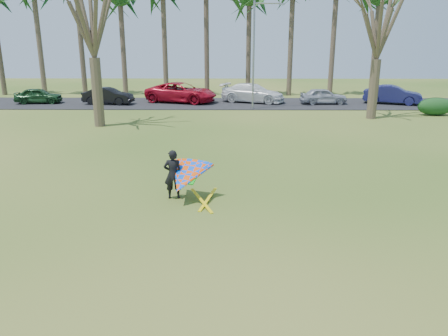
{
  "coord_description": "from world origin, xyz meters",
  "views": [
    {
      "loc": [
        0.17,
        -12.11,
        5.27
      ],
      "look_at": [
        0.0,
        2.0,
        1.1
      ],
      "focal_mm": 35.0,
      "sensor_mm": 36.0,
      "label": 1
    }
  ],
  "objects_px": {
    "car_5": "(393,95)",
    "kite_flyer": "(184,177)",
    "car_0": "(38,96)",
    "car_2": "(181,92)",
    "car_3": "(253,93)",
    "car_4": "(323,96)",
    "car_1": "(108,96)",
    "streetlight": "(256,50)",
    "bare_tree_left": "(91,10)",
    "bare_tree_right": "(380,19)"
  },
  "relations": [
    {
      "from": "bare_tree_left",
      "to": "car_2",
      "type": "relative_size",
      "value": 1.6
    },
    {
      "from": "car_5",
      "to": "car_1",
      "type": "bearing_deg",
      "value": 112.66
    },
    {
      "from": "bare_tree_left",
      "to": "car_5",
      "type": "xyz_separation_m",
      "value": [
        21.84,
        9.75,
        -6.09
      ]
    },
    {
      "from": "car_3",
      "to": "car_5",
      "type": "relative_size",
      "value": 1.17
    },
    {
      "from": "car_1",
      "to": "bare_tree_right",
      "type": "bearing_deg",
      "value": -100.34
    },
    {
      "from": "bare_tree_left",
      "to": "car_5",
      "type": "relative_size",
      "value": 2.09
    },
    {
      "from": "car_0",
      "to": "car_5",
      "type": "bearing_deg",
      "value": -95.61
    },
    {
      "from": "car_3",
      "to": "car_4",
      "type": "height_order",
      "value": "car_3"
    },
    {
      "from": "car_4",
      "to": "car_5",
      "type": "xyz_separation_m",
      "value": [
        5.78,
        0.1,
        0.11
      ]
    },
    {
      "from": "bare_tree_left",
      "to": "car_5",
      "type": "height_order",
      "value": "bare_tree_left"
    },
    {
      "from": "streetlight",
      "to": "car_1",
      "type": "bearing_deg",
      "value": 169.2
    },
    {
      "from": "car_2",
      "to": "car_3",
      "type": "bearing_deg",
      "value": -71.61
    },
    {
      "from": "kite_flyer",
      "to": "car_3",
      "type": "bearing_deg",
      "value": 81.55
    },
    {
      "from": "car_5",
      "to": "car_4",
      "type": "bearing_deg",
      "value": 112.62
    },
    {
      "from": "car_2",
      "to": "kite_flyer",
      "type": "relative_size",
      "value": 2.53
    },
    {
      "from": "car_1",
      "to": "car_2",
      "type": "bearing_deg",
      "value": -71.58
    },
    {
      "from": "streetlight",
      "to": "kite_flyer",
      "type": "xyz_separation_m",
      "value": [
        -3.5,
        -20.18,
        -3.62
      ]
    },
    {
      "from": "car_0",
      "to": "kite_flyer",
      "type": "bearing_deg",
      "value": -153.16
    },
    {
      "from": "car_4",
      "to": "kite_flyer",
      "type": "xyz_separation_m",
      "value": [
        -9.39,
        -22.83,
        0.13
      ]
    },
    {
      "from": "bare_tree_right",
      "to": "car_4",
      "type": "relative_size",
      "value": 2.39
    },
    {
      "from": "kite_flyer",
      "to": "car_1",
      "type": "bearing_deg",
      "value": 110.9
    },
    {
      "from": "car_2",
      "to": "car_3",
      "type": "xyz_separation_m",
      "value": [
        6.13,
        0.07,
        -0.05
      ]
    },
    {
      "from": "bare_tree_right",
      "to": "car_1",
      "type": "height_order",
      "value": "bare_tree_right"
    },
    {
      "from": "car_1",
      "to": "car_2",
      "type": "relative_size",
      "value": 0.68
    },
    {
      "from": "car_3",
      "to": "car_1",
      "type": "bearing_deg",
      "value": 116.56
    },
    {
      "from": "car_2",
      "to": "car_5",
      "type": "xyz_separation_m",
      "value": [
        17.78,
        -0.74,
        -0.08
      ]
    },
    {
      "from": "bare_tree_right",
      "to": "streetlight",
      "type": "bearing_deg",
      "value": 152.97
    },
    {
      "from": "bare_tree_right",
      "to": "car_4",
      "type": "distance_m",
      "value": 9.07
    },
    {
      "from": "bare_tree_right",
      "to": "car_4",
      "type": "bearing_deg",
      "value": 106.33
    },
    {
      "from": "car_0",
      "to": "car_3",
      "type": "distance_m",
      "value": 18.15
    },
    {
      "from": "bare_tree_right",
      "to": "kite_flyer",
      "type": "height_order",
      "value": "bare_tree_right"
    },
    {
      "from": "car_5",
      "to": "kite_flyer",
      "type": "bearing_deg",
      "value": 168.09
    },
    {
      "from": "car_0",
      "to": "car_3",
      "type": "height_order",
      "value": "car_3"
    },
    {
      "from": "bare_tree_right",
      "to": "kite_flyer",
      "type": "bearing_deg",
      "value": -125.01
    },
    {
      "from": "car_1",
      "to": "car_4",
      "type": "relative_size",
      "value": 1.07
    },
    {
      "from": "car_2",
      "to": "car_4",
      "type": "distance_m",
      "value": 12.03
    },
    {
      "from": "car_5",
      "to": "kite_flyer",
      "type": "xyz_separation_m",
      "value": [
        -15.17,
        -22.93,
        0.02
      ]
    },
    {
      "from": "kite_flyer",
      "to": "car_0",
      "type": "bearing_deg",
      "value": 122.53
    },
    {
      "from": "streetlight",
      "to": "car_2",
      "type": "distance_m",
      "value": 7.88
    },
    {
      "from": "car_2",
      "to": "car_0",
      "type": "bearing_deg",
      "value": 111.45
    },
    {
      "from": "car_3",
      "to": "bare_tree_left",
      "type": "bearing_deg",
      "value": 156.66
    },
    {
      "from": "car_4",
      "to": "car_1",
      "type": "bearing_deg",
      "value": 88.0
    },
    {
      "from": "car_1",
      "to": "streetlight",
      "type": "bearing_deg",
      "value": -93.58
    },
    {
      "from": "car_2",
      "to": "car_3",
      "type": "relative_size",
      "value": 1.11
    },
    {
      "from": "car_2",
      "to": "kite_flyer",
      "type": "distance_m",
      "value": 23.81
    },
    {
      "from": "bare_tree_right",
      "to": "car_0",
      "type": "relative_size",
      "value": 2.43
    },
    {
      "from": "streetlight",
      "to": "car_4",
      "type": "height_order",
      "value": "streetlight"
    },
    {
      "from": "bare_tree_left",
      "to": "car_1",
      "type": "xyz_separation_m",
      "value": [
        -1.92,
        9.3,
        -6.17
      ]
    },
    {
      "from": "streetlight",
      "to": "car_5",
      "type": "xyz_separation_m",
      "value": [
        11.68,
        2.75,
        -3.64
      ]
    },
    {
      "from": "car_4",
      "to": "car_5",
      "type": "bearing_deg",
      "value": -92.06
    }
  ]
}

